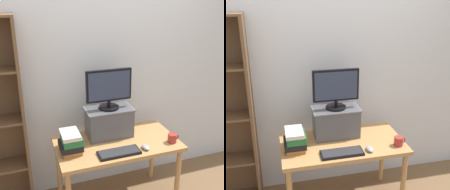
% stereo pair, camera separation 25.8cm
% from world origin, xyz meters
% --- Properties ---
extents(back_wall, '(7.00, 0.08, 2.60)m').
position_xyz_m(back_wall, '(0.00, 0.48, 1.30)').
color(back_wall, silver).
rests_on(back_wall, ground_plane).
extents(desk, '(1.17, 0.64, 0.72)m').
position_xyz_m(desk, '(0.00, 0.00, 0.63)').
color(desk, '#B7844C').
rests_on(desk, ground_plane).
extents(riser_box, '(0.46, 0.27, 0.29)m').
position_xyz_m(riser_box, '(-0.03, 0.15, 0.87)').
color(riser_box, '#515156').
rests_on(riser_box, desk).
extents(computer_monitor, '(0.44, 0.20, 0.39)m').
position_xyz_m(computer_monitor, '(-0.03, 0.15, 1.22)').
color(computer_monitor, black).
rests_on(computer_monitor, riser_box).
extents(keyboard, '(0.38, 0.15, 0.02)m').
position_xyz_m(keyboard, '(-0.06, -0.21, 0.73)').
color(keyboard, black).
rests_on(keyboard, desk).
extents(computer_mouse, '(0.06, 0.10, 0.04)m').
position_xyz_m(computer_mouse, '(0.20, -0.21, 0.73)').
color(computer_mouse, '#99999E').
rests_on(computer_mouse, desk).
extents(book_stack, '(0.20, 0.23, 0.20)m').
position_xyz_m(book_stack, '(-0.45, -0.03, 0.81)').
color(book_stack, '#AD662D').
rests_on(book_stack, desk).
extents(coffee_mug, '(0.11, 0.09, 0.09)m').
position_xyz_m(coffee_mug, '(0.50, -0.18, 0.76)').
color(coffee_mug, '#9E2D28').
rests_on(coffee_mug, desk).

